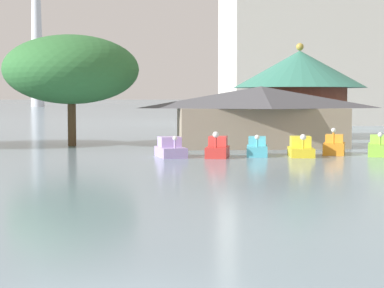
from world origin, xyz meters
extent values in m
cube|color=#B299D8|center=(2.86, 31.41, 0.32)|extent=(2.02, 2.96, 0.64)
cube|color=#C8ADF0|center=(2.80, 31.74, 0.95)|extent=(1.52, 1.45, 0.63)
cylinder|color=#B299D8|center=(3.06, 30.34, 0.87)|extent=(0.14, 0.14, 0.48)
sphere|color=white|center=(3.06, 30.34, 1.26)|extent=(0.29, 0.29, 0.29)
cube|color=red|center=(5.78, 30.91, 0.34)|extent=(1.84, 2.66, 0.68)
cube|color=#E8423C|center=(5.85, 31.21, 1.00)|extent=(1.35, 1.32, 0.65)
cylinder|color=red|center=(5.56, 29.97, 0.99)|extent=(0.14, 0.14, 0.62)
sphere|color=white|center=(5.56, 29.97, 1.49)|extent=(0.38, 0.38, 0.38)
cube|color=#4CB7CC|center=(8.48, 31.80, 0.32)|extent=(1.78, 2.98, 0.65)
cube|color=#5DCDE2|center=(8.54, 32.15, 0.94)|extent=(1.32, 1.43, 0.59)
cylinder|color=#4CB7CC|center=(8.28, 30.71, 0.88)|extent=(0.14, 0.14, 0.47)
sphere|color=white|center=(8.28, 30.71, 1.27)|extent=(0.31, 0.31, 0.31)
cube|color=yellow|center=(11.19, 31.06, 0.29)|extent=(1.80, 2.80, 0.58)
cube|color=yellow|center=(11.23, 31.38, 0.93)|extent=(1.40, 1.33, 0.71)
cylinder|color=yellow|center=(11.06, 30.01, 0.85)|extent=(0.14, 0.14, 0.54)
sphere|color=white|center=(11.06, 30.01, 1.31)|extent=(0.38, 0.38, 0.38)
cube|color=orange|center=(13.79, 32.52, 0.38)|extent=(2.13, 2.89, 0.76)
cube|color=gold|center=(13.89, 32.82, 1.04)|extent=(1.47, 1.48, 0.55)
cylinder|color=orange|center=(13.45, 31.54, 1.13)|extent=(0.14, 0.14, 0.74)
sphere|color=white|center=(13.45, 31.54, 1.66)|extent=(0.31, 0.31, 0.31)
cube|color=#8CCC3F|center=(16.45, 31.25, 0.39)|extent=(2.34, 3.14, 0.77)
cube|color=#A0E24F|center=(16.57, 31.58, 1.06)|extent=(1.61, 1.61, 0.57)
cylinder|color=#8CCC3F|center=(16.07, 30.19, 1.02)|extent=(0.14, 0.14, 0.50)
sphere|color=white|center=(16.07, 30.19, 1.42)|extent=(0.30, 0.30, 0.30)
cube|color=gray|center=(10.11, 39.25, 1.48)|extent=(12.41, 5.20, 2.97)
pyramid|color=#4C4C51|center=(10.11, 39.25, 3.79)|extent=(13.40, 5.98, 1.64)
cylinder|color=brown|center=(15.77, 50.45, 2.33)|extent=(8.69, 8.69, 4.66)
cone|color=#387F6B|center=(15.77, 50.45, 6.36)|extent=(12.25, 12.25, 3.41)
sphere|color=#B7993D|center=(15.77, 50.45, 8.42)|extent=(0.70, 0.70, 0.70)
cylinder|color=brown|center=(-4.32, 42.08, 1.63)|extent=(0.64, 0.64, 3.25)
ellipsoid|color=#337038|center=(-4.32, 42.08, 5.93)|extent=(10.52, 10.52, 5.36)
cube|color=beige|center=(25.92, 85.42, 13.68)|extent=(24.56, 19.60, 27.37)
camera|label=1|loc=(0.62, -11.80, 3.81)|focal=63.95mm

